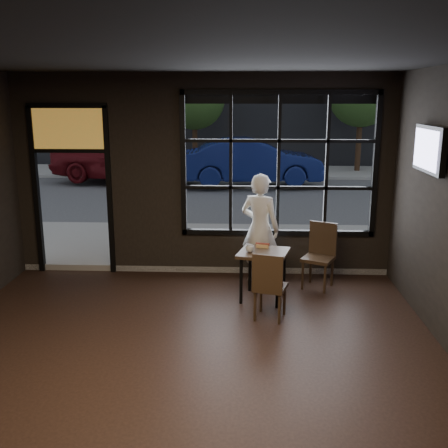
{
  "coord_description": "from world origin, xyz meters",
  "views": [
    {
      "loc": [
        0.7,
        -4.71,
        2.85
      ],
      "look_at": [
        0.4,
        2.2,
        1.15
      ],
      "focal_mm": 42.0,
      "sensor_mm": 36.0,
      "label": 1
    }
  ],
  "objects_px": {
    "man": "(260,228)",
    "navy_car": "(252,162)",
    "cafe_table": "(263,275)",
    "chair_near": "(270,285)"
  },
  "relations": [
    {
      "from": "man",
      "to": "chair_near",
      "type": "bearing_deg",
      "value": 120.07
    },
    {
      "from": "navy_car",
      "to": "cafe_table",
      "type": "bearing_deg",
      "value": 175.25
    },
    {
      "from": "man",
      "to": "navy_car",
      "type": "bearing_deg",
      "value": -63.94
    },
    {
      "from": "chair_near",
      "to": "navy_car",
      "type": "xyz_separation_m",
      "value": [
        -0.17,
        10.1,
        0.37
      ]
    },
    {
      "from": "cafe_table",
      "to": "chair_near",
      "type": "relative_size",
      "value": 0.78
    },
    {
      "from": "cafe_table",
      "to": "chair_near",
      "type": "height_order",
      "value": "chair_near"
    },
    {
      "from": "chair_near",
      "to": "man",
      "type": "height_order",
      "value": "man"
    },
    {
      "from": "cafe_table",
      "to": "man",
      "type": "distance_m",
      "value": 0.9
    },
    {
      "from": "navy_car",
      "to": "man",
      "type": "bearing_deg",
      "value": 175.07
    },
    {
      "from": "chair_near",
      "to": "man",
      "type": "distance_m",
      "value": 1.47
    }
  ]
}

